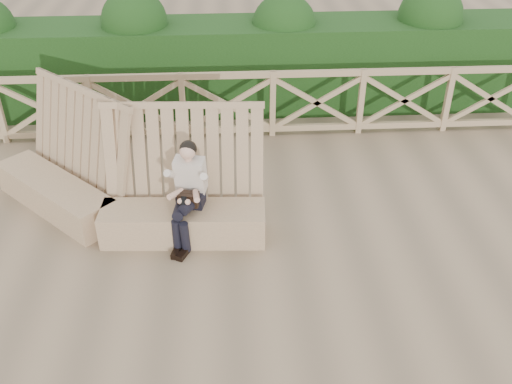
{
  "coord_description": "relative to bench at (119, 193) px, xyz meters",
  "views": [
    {
      "loc": [
        -0.05,
        -4.88,
        4.34
      ],
      "look_at": [
        0.27,
        0.4,
        0.9
      ],
      "focal_mm": 40.0,
      "sensor_mm": 36.0,
      "label": 1
    }
  ],
  "objects": [
    {
      "name": "ground",
      "position": [
        1.42,
        -1.26,
        -0.39
      ],
      "size": [
        60.0,
        60.0,
        0.0
      ],
      "primitive_type": "plane",
      "color": "brown",
      "rests_on": "ground"
    },
    {
      "name": "bench",
      "position": [
        0.0,
        0.0,
        0.0
      ],
      "size": [
        3.62,
        2.09,
        1.56
      ],
      "rotation": [
        0.0,
        0.0,
        -0.42
      ],
      "color": "#8C6B50",
      "rests_on": "ground"
    },
    {
      "name": "woman",
      "position": [
        0.91,
        -0.43,
        0.3
      ],
      "size": [
        0.47,
        0.79,
        1.28
      ],
      "rotation": [
        0.0,
        0.0,
        -0.23
      ],
      "color": "black",
      "rests_on": "ground"
    },
    {
      "name": "guardrail",
      "position": [
        1.42,
        2.24,
        0.16
      ],
      "size": [
        10.1,
        0.09,
        1.1
      ],
      "color": "#967857",
      "rests_on": "ground"
    },
    {
      "name": "hedge",
      "position": [
        1.42,
        3.44,
        0.36
      ],
      "size": [
        12.0,
        1.2,
        1.5
      ],
      "primitive_type": "cube",
      "color": "black",
      "rests_on": "ground"
    }
  ]
}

